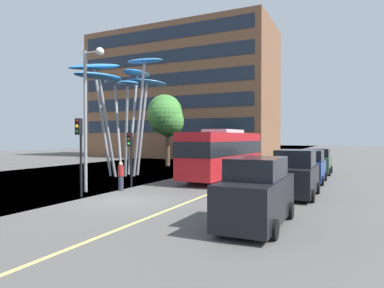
{
  "coord_description": "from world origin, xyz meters",
  "views": [
    {
      "loc": [
        9.43,
        -12.63,
        2.92
      ],
      "look_at": [
        -0.27,
        7.8,
        2.5
      ],
      "focal_mm": 31.63,
      "sensor_mm": 36.0,
      "label": 1
    }
  ],
  "objects_px": {
    "leaf_sculpture": "(121,83)",
    "car_side_street": "(318,162)",
    "traffic_light_kerb_near": "(79,140)",
    "traffic_light_kerb_far": "(130,148)",
    "car_parked_mid": "(295,175)",
    "pedestrian": "(121,176)",
    "traffic_light_island_mid": "(184,145)",
    "street_lamp": "(89,102)",
    "red_bus": "(223,152)",
    "car_parked_far": "(310,167)",
    "car_parked_near": "(257,193)"
  },
  "relations": [
    {
      "from": "leaf_sculpture",
      "to": "car_side_street",
      "type": "bearing_deg",
      "value": 30.32
    },
    {
      "from": "traffic_light_kerb_near",
      "to": "traffic_light_kerb_far",
      "type": "relative_size",
      "value": 1.2
    },
    {
      "from": "car_parked_mid",
      "to": "pedestrian",
      "type": "bearing_deg",
      "value": -166.3
    },
    {
      "from": "traffic_light_island_mid",
      "to": "street_lamp",
      "type": "height_order",
      "value": "street_lamp"
    },
    {
      "from": "leaf_sculpture",
      "to": "traffic_light_kerb_near",
      "type": "bearing_deg",
      "value": -64.78
    },
    {
      "from": "red_bus",
      "to": "car_parked_mid",
      "type": "bearing_deg",
      "value": -41.62
    },
    {
      "from": "car_parked_far",
      "to": "pedestrian",
      "type": "relative_size",
      "value": 2.72
    },
    {
      "from": "red_bus",
      "to": "traffic_light_island_mid",
      "type": "bearing_deg",
      "value": 157.56
    },
    {
      "from": "traffic_light_kerb_far",
      "to": "car_parked_mid",
      "type": "distance_m",
      "value": 9.4
    },
    {
      "from": "red_bus",
      "to": "traffic_light_island_mid",
      "type": "height_order",
      "value": "red_bus"
    },
    {
      "from": "leaf_sculpture",
      "to": "car_parked_mid",
      "type": "relative_size",
      "value": 2.12
    },
    {
      "from": "leaf_sculpture",
      "to": "car_parked_far",
      "type": "distance_m",
      "value": 15.04
    },
    {
      "from": "car_parked_near",
      "to": "car_parked_far",
      "type": "height_order",
      "value": "car_parked_near"
    },
    {
      "from": "traffic_light_kerb_far",
      "to": "car_side_street",
      "type": "bearing_deg",
      "value": 53.74
    },
    {
      "from": "leaf_sculpture",
      "to": "pedestrian",
      "type": "height_order",
      "value": "leaf_sculpture"
    },
    {
      "from": "traffic_light_kerb_far",
      "to": "car_parked_mid",
      "type": "height_order",
      "value": "traffic_light_kerb_far"
    },
    {
      "from": "car_parked_mid",
      "to": "street_lamp",
      "type": "bearing_deg",
      "value": -161.74
    },
    {
      "from": "car_parked_far",
      "to": "pedestrian",
      "type": "height_order",
      "value": "car_parked_far"
    },
    {
      "from": "traffic_light_island_mid",
      "to": "car_parked_near",
      "type": "height_order",
      "value": "traffic_light_island_mid"
    },
    {
      "from": "pedestrian",
      "to": "traffic_light_island_mid",
      "type": "bearing_deg",
      "value": 93.09
    },
    {
      "from": "traffic_light_island_mid",
      "to": "car_parked_near",
      "type": "bearing_deg",
      "value": -54.52
    },
    {
      "from": "car_side_street",
      "to": "leaf_sculpture",
      "type": "bearing_deg",
      "value": -149.68
    },
    {
      "from": "leaf_sculpture",
      "to": "car_side_street",
      "type": "distance_m",
      "value": 16.9
    },
    {
      "from": "car_parked_near",
      "to": "street_lamp",
      "type": "distance_m",
      "value": 10.95
    },
    {
      "from": "red_bus",
      "to": "traffic_light_kerb_near",
      "type": "xyz_separation_m",
      "value": [
        -3.89,
        -9.77,
        0.88
      ]
    },
    {
      "from": "traffic_light_island_mid",
      "to": "car_side_street",
      "type": "bearing_deg",
      "value": 28.51
    },
    {
      "from": "traffic_light_island_mid",
      "to": "street_lamp",
      "type": "bearing_deg",
      "value": -94.03
    },
    {
      "from": "car_parked_far",
      "to": "street_lamp",
      "type": "xyz_separation_m",
      "value": [
        -10.21,
        -9.24,
        3.85
      ]
    },
    {
      "from": "red_bus",
      "to": "traffic_light_island_mid",
      "type": "distance_m",
      "value": 4.21
    },
    {
      "from": "car_parked_far",
      "to": "car_side_street",
      "type": "height_order",
      "value": "car_parked_far"
    },
    {
      "from": "car_parked_mid",
      "to": "car_side_street",
      "type": "relative_size",
      "value": 1.05
    },
    {
      "from": "traffic_light_kerb_near",
      "to": "car_parked_near",
      "type": "relative_size",
      "value": 0.86
    },
    {
      "from": "leaf_sculpture",
      "to": "car_parked_mid",
      "type": "height_order",
      "value": "leaf_sculpture"
    },
    {
      "from": "car_parked_mid",
      "to": "car_parked_far",
      "type": "height_order",
      "value": "car_parked_mid"
    },
    {
      "from": "car_parked_near",
      "to": "car_side_street",
      "type": "distance_m",
      "value": 18.02
    },
    {
      "from": "traffic_light_kerb_near",
      "to": "car_parked_mid",
      "type": "bearing_deg",
      "value": 26.73
    },
    {
      "from": "street_lamp",
      "to": "car_side_street",
      "type": "bearing_deg",
      "value": 55.94
    },
    {
      "from": "leaf_sculpture",
      "to": "traffic_light_kerb_far",
      "type": "distance_m",
      "value": 7.97
    },
    {
      "from": "car_parked_mid",
      "to": "car_parked_far",
      "type": "distance_m",
      "value": 5.89
    },
    {
      "from": "traffic_light_kerb_near",
      "to": "car_parked_far",
      "type": "xyz_separation_m",
      "value": [
        9.54,
        10.67,
        -1.8
      ]
    },
    {
      "from": "traffic_light_kerb_far",
      "to": "traffic_light_kerb_near",
      "type": "bearing_deg",
      "value": -93.45
    },
    {
      "from": "traffic_light_kerb_near",
      "to": "leaf_sculpture",
      "type": "bearing_deg",
      "value": 115.22
    },
    {
      "from": "pedestrian",
      "to": "car_parked_far",
      "type": "bearing_deg",
      "value": 41.8
    },
    {
      "from": "street_lamp",
      "to": "car_parked_mid",
      "type": "bearing_deg",
      "value": 18.26
    },
    {
      "from": "leaf_sculpture",
      "to": "car_parked_near",
      "type": "height_order",
      "value": "leaf_sculpture"
    },
    {
      "from": "traffic_light_island_mid",
      "to": "car_parked_mid",
      "type": "height_order",
      "value": "traffic_light_island_mid"
    },
    {
      "from": "pedestrian",
      "to": "car_parked_mid",
      "type": "bearing_deg",
      "value": 13.7
    },
    {
      "from": "traffic_light_island_mid",
      "to": "pedestrian",
      "type": "relative_size",
      "value": 2.06
    },
    {
      "from": "car_parked_far",
      "to": "street_lamp",
      "type": "height_order",
      "value": "street_lamp"
    },
    {
      "from": "traffic_light_kerb_far",
      "to": "car_parked_far",
      "type": "height_order",
      "value": "traffic_light_kerb_far"
    }
  ]
}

